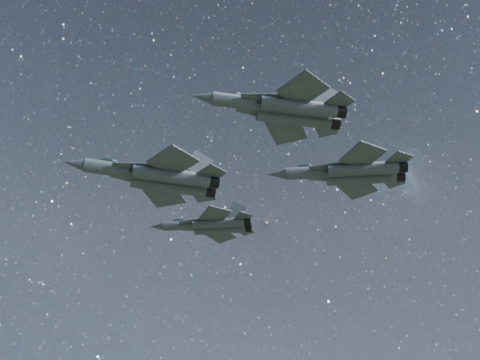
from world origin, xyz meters
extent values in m
cylinder|color=#333A40|center=(-15.64, 2.95, 150.24)|extent=(8.43, 2.37, 1.75)
cone|color=#333A40|center=(-21.02, 2.55, 150.24)|extent=(2.81, 1.77, 1.57)
ellipsoid|color=black|center=(-16.98, 2.85, 151.08)|extent=(2.76, 1.38, 0.87)
cube|color=#333A40|center=(-9.81, 3.39, 150.18)|extent=(9.32, 2.37, 1.46)
cylinder|color=#333A40|center=(-9.28, 2.30, 149.68)|extent=(9.55, 2.45, 1.75)
cylinder|color=#333A40|center=(-9.45, 4.55, 149.68)|extent=(9.55, 2.45, 1.75)
cylinder|color=black|center=(-4.12, 2.69, 149.68)|extent=(1.58, 1.72, 1.62)
cylinder|color=black|center=(-4.29, 4.93, 149.68)|extent=(1.58, 1.72, 1.62)
cube|color=#333A40|center=(-13.51, 1.59, 150.11)|extent=(5.95, 1.91, 0.13)
cube|color=#333A40|center=(-13.73, 4.62, 150.11)|extent=(5.96, 2.73, 0.13)
cube|color=#333A40|center=(-9.30, -0.40, 149.90)|extent=(6.30, 6.42, 0.22)
cube|color=#333A40|center=(-9.87, 7.22, 149.90)|extent=(6.03, 6.27, 0.22)
cube|color=#333A40|center=(-4.46, 1.20, 149.90)|extent=(3.72, 3.78, 0.17)
cube|color=#333A40|center=(-4.85, 6.36, 149.90)|extent=(3.55, 3.65, 0.17)
cube|color=#333A40|center=(-6.01, 2.27, 151.81)|extent=(3.92, 0.57, 4.00)
cube|color=#333A40|center=(-6.22, 5.07, 151.81)|extent=(3.89, 0.79, 4.00)
cylinder|color=#333A40|center=(-6.39, 15.48, 150.46)|extent=(6.54, 3.00, 1.35)
cone|color=#333A40|center=(-10.41, 16.58, 150.46)|extent=(2.33, 1.72, 1.21)
ellipsoid|color=black|center=(-7.40, 15.75, 151.11)|extent=(2.23, 1.42, 0.67)
cube|color=#333A40|center=(-2.05, 14.29, 150.41)|extent=(7.20, 3.13, 1.13)
cylinder|color=#333A40|center=(-1.94, 13.36, 150.02)|extent=(7.38, 3.23, 1.35)
cylinder|color=#333A40|center=(-1.48, 15.03, 150.02)|extent=(7.38, 3.23, 1.35)
cylinder|color=black|center=(1.90, 12.31, 150.02)|extent=(1.42, 1.50, 1.25)
cylinder|color=black|center=(2.36, 13.98, 150.02)|extent=(1.42, 1.50, 1.25)
cube|color=#333A40|center=(-5.20, 13.94, 150.35)|extent=(4.46, 2.85, 0.10)
cube|color=#333A40|center=(-4.58, 16.20, 150.35)|extent=(4.57, 1.29, 0.10)
cube|color=#333A40|center=(-2.66, 11.40, 150.20)|extent=(4.22, 4.52, 0.17)
cube|color=#333A40|center=(-1.10, 17.08, 150.20)|extent=(4.97, 4.95, 0.17)
cube|color=#333A40|center=(1.27, 11.31, 150.20)|extent=(2.48, 2.60, 0.13)
cube|color=#333A40|center=(2.32, 15.16, 150.20)|extent=(2.94, 2.94, 0.13)
cube|color=#333A40|center=(0.42, 12.49, 151.67)|extent=(2.88, 1.16, 3.08)
cube|color=#333A40|center=(1.00, 14.58, 151.67)|extent=(2.99, 0.69, 3.08)
cylinder|color=#333A40|center=(-3.05, -14.30, 147.71)|extent=(6.69, 1.49, 1.41)
cone|color=#333A40|center=(-7.38, -14.35, 147.71)|extent=(2.18, 1.29, 1.26)
ellipsoid|color=black|center=(-4.13, -14.31, 148.38)|extent=(2.16, 0.97, 0.69)
cube|color=#333A40|center=(1.64, -14.24, 147.66)|extent=(7.41, 1.44, 1.17)
cylinder|color=#333A40|center=(2.01, -15.14, 147.26)|extent=(7.59, 1.50, 1.41)
cylinder|color=#333A40|center=(1.99, -13.33, 147.26)|extent=(7.59, 1.50, 1.41)
cylinder|color=black|center=(6.16, -15.08, 147.26)|extent=(1.19, 1.31, 1.30)
cylinder|color=black|center=(6.14, -13.28, 147.26)|extent=(1.19, 1.31, 1.30)
cube|color=#333A40|center=(-1.41, -15.49, 147.60)|extent=(4.79, 1.81, 0.11)
cube|color=#333A40|center=(-1.44, -13.06, 147.60)|extent=(4.79, 1.92, 0.11)
cube|color=#333A40|center=(1.86, -17.30, 147.44)|extent=(4.98, 5.12, 0.18)
cube|color=#333A40|center=(1.79, -11.17, 147.44)|extent=(4.94, 5.09, 0.18)
cube|color=#333A40|center=(5.82, -16.26, 147.44)|extent=(2.93, 3.00, 0.14)
cube|color=#333A40|center=(5.77, -12.11, 147.44)|extent=(2.91, 2.98, 0.14)
cube|color=#333A40|center=(4.63, -15.33, 148.97)|extent=(3.14, 0.41, 3.21)
cube|color=#333A40|center=(4.60, -13.07, 148.97)|extent=(3.13, 0.44, 3.21)
cylinder|color=#333A40|center=(8.76, 1.07, 151.50)|extent=(7.76, 3.48, 1.60)
cone|color=#333A40|center=(3.99, 2.32, 151.50)|extent=(2.75, 2.02, 1.44)
ellipsoid|color=black|center=(7.56, 1.39, 152.27)|extent=(2.64, 1.66, 0.79)
cube|color=#333A40|center=(13.92, -0.28, 151.45)|extent=(8.54, 3.63, 1.34)
cylinder|color=#333A40|center=(14.06, -1.38, 150.99)|extent=(8.75, 3.74, 1.60)
cylinder|color=#333A40|center=(14.58, 0.61, 150.99)|extent=(8.75, 3.74, 1.60)
cylinder|color=black|center=(18.63, -2.58, 150.99)|extent=(1.67, 1.77, 1.48)
cylinder|color=black|center=(19.15, -0.59, 150.99)|extent=(1.67, 1.77, 1.48)
cube|color=#333A40|center=(10.19, -0.74, 151.38)|extent=(5.30, 3.33, 0.12)
cube|color=#333A40|center=(10.90, 1.94, 151.38)|extent=(5.40, 1.47, 0.12)
cube|color=#333A40|center=(13.23, -3.71, 151.19)|extent=(5.04, 5.38, 0.21)
cube|color=#333A40|center=(15.01, 3.04, 151.19)|extent=(5.89, 5.87, 0.21)
cube|color=#333A40|center=(17.89, -3.77, 151.19)|extent=(2.96, 3.10, 0.15)
cube|color=#333A40|center=(19.09, 0.80, 151.19)|extent=(3.48, 3.49, 0.15)
cube|color=#333A40|center=(16.87, -2.39, 152.94)|extent=(3.42, 1.34, 3.66)
cube|color=#333A40|center=(17.53, 0.10, 152.94)|extent=(3.55, 0.78, 3.66)
camera|label=1|loc=(-10.61, -54.47, 110.44)|focal=42.00mm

